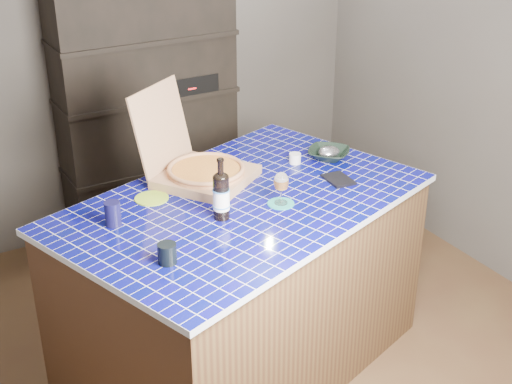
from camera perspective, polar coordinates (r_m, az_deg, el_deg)
room at (r=3.61m, az=0.22°, el=4.18°), size 3.50×3.50×3.50m
shelving_unit at (r=5.02m, az=-8.61°, el=6.14°), size 1.20×0.41×1.80m
kitchen_island at (r=3.80m, az=-1.07°, el=-7.37°), size 2.10×1.67×1.00m
pizza_box at (r=3.74m, az=-4.41°, el=1.89°), size 0.66×0.69×0.48m
mead_bottle at (r=3.33m, az=-2.80°, el=-0.26°), size 0.08×0.08×0.31m
teal_trivet at (r=3.51m, az=2.00°, el=-0.93°), size 0.13×0.13×0.01m
wine_glass at (r=3.45m, az=2.03°, el=0.77°), size 0.07×0.07×0.17m
tumbler at (r=3.03m, az=-7.12°, el=-4.90°), size 0.08×0.08×0.09m
dvd_case at (r=3.77m, az=6.60°, el=1.00°), size 0.13×0.18×0.01m
bowl at (r=4.03m, az=5.84°, el=3.05°), size 0.32×0.32×0.06m
foil_contents at (r=4.02m, az=5.85°, el=3.21°), size 0.13×0.11×0.06m
white_jar at (r=3.95m, az=3.14°, el=2.71°), size 0.07×0.07×0.06m
navy_cup at (r=3.36m, az=-11.39°, el=-1.71°), size 0.07×0.07×0.12m
green_trivet at (r=3.59m, az=-8.35°, el=-0.50°), size 0.17×0.17×0.01m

